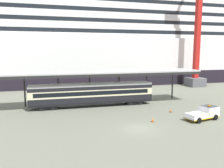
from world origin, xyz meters
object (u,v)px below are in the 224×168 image
(service_truck, at_px, (204,113))
(traffic_cone_mid, at_px, (153,119))
(train_carriage, at_px, (92,94))
(traffic_cone_near, at_px, (171,110))
(dockside_crane, at_px, (201,26))
(cruise_ship, at_px, (94,39))

(service_truck, bearing_deg, traffic_cone_mid, 173.90)
(train_carriage, xyz_separation_m, traffic_cone_mid, (6.48, -11.35, -1.93))
(service_truck, distance_m, traffic_cone_mid, 7.80)
(traffic_cone_mid, bearing_deg, train_carriage, 119.72)
(traffic_cone_near, distance_m, dockside_crane, 35.86)
(train_carriage, relative_size, service_truck, 3.94)
(traffic_cone_mid, distance_m, dockside_crane, 41.60)
(train_carriage, bearing_deg, dockside_crane, 26.08)
(service_truck, xyz_separation_m, traffic_cone_near, (-2.72, 4.81, -0.64))
(service_truck, bearing_deg, traffic_cone_near, 119.53)
(cruise_ship, height_order, traffic_cone_mid, cruise_ship)
(service_truck, bearing_deg, cruise_ship, 98.43)
(cruise_ship, distance_m, traffic_cone_mid, 49.43)
(cruise_ship, relative_size, service_truck, 29.53)
(train_carriage, xyz_separation_m, traffic_cone_near, (11.49, -7.36, -1.95))
(train_carriage, bearing_deg, traffic_cone_near, -32.66)
(traffic_cone_near, distance_m, traffic_cone_mid, 6.40)
(train_carriage, height_order, traffic_cone_mid, train_carriage)
(cruise_ship, xyz_separation_m, traffic_cone_mid, (-0.57, -47.54, -13.52))
(cruise_ship, relative_size, traffic_cone_mid, 216.07)
(train_carriage, height_order, traffic_cone_near, train_carriage)
(dockside_crane, bearing_deg, cruise_ship, 142.49)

